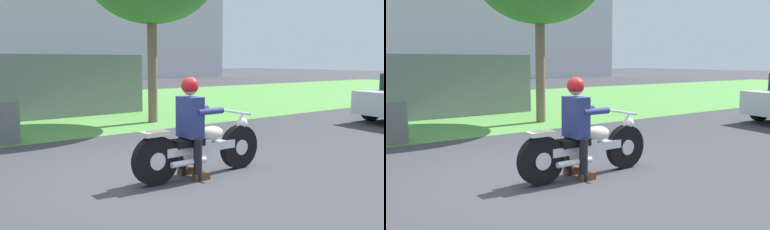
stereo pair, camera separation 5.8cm
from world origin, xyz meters
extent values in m
plane|color=#38383D|center=(0.00, 0.00, 0.00)|extent=(120.00, 120.00, 0.00)
cube|color=#549342|center=(0.00, 9.61, 0.00)|extent=(60.00, 12.00, 0.01)
cylinder|color=black|center=(1.12, -0.08, 0.33)|extent=(0.66, 0.12, 0.66)
cylinder|color=silver|center=(1.12, -0.08, 0.33)|extent=(0.23, 0.14, 0.23)
cylinder|color=black|center=(-0.36, -0.09, 0.33)|extent=(0.66, 0.12, 0.66)
cylinder|color=silver|center=(-0.36, -0.09, 0.33)|extent=(0.23, 0.14, 0.23)
cube|color=silver|center=(0.38, -0.09, 0.41)|extent=(1.18, 0.15, 0.12)
cube|color=silver|center=(0.33, -0.09, 0.39)|extent=(0.32, 0.24, 0.28)
ellipsoid|color=beige|center=(0.56, -0.09, 0.59)|extent=(0.44, 0.24, 0.22)
cube|color=black|center=(0.16, -0.09, 0.51)|extent=(0.44, 0.24, 0.10)
cube|color=beige|center=(-0.36, -0.09, 0.69)|extent=(0.36, 0.20, 0.06)
cylinder|color=silver|center=(1.07, -0.08, 0.58)|extent=(0.25, 0.05, 0.53)
cylinder|color=silver|center=(1.02, -0.08, 0.87)|extent=(0.04, 0.66, 0.04)
sphere|color=white|center=(1.18, -0.08, 0.69)|extent=(0.16, 0.16, 0.16)
cylinder|color=silver|center=(0.08, -0.23, 0.27)|extent=(0.55, 0.08, 0.08)
cylinder|color=black|center=(0.20, 0.09, 0.29)|extent=(0.12, 0.12, 0.58)
cube|color=#593319|center=(0.26, 0.09, 0.05)|extent=(0.24, 0.10, 0.10)
cylinder|color=black|center=(0.20, -0.27, 0.29)|extent=(0.12, 0.12, 0.58)
cube|color=#593319|center=(0.26, -0.27, 0.05)|extent=(0.24, 0.10, 0.10)
cube|color=navy|center=(0.20, -0.09, 0.86)|extent=(0.22, 0.38, 0.56)
cylinder|color=navy|center=(0.42, 0.08, 0.94)|extent=(0.42, 0.09, 0.09)
cylinder|color=navy|center=(0.42, -0.26, 0.94)|extent=(0.42, 0.09, 0.09)
sphere|color=#D8A884|center=(0.20, -0.09, 1.26)|extent=(0.20, 0.20, 0.20)
sphere|color=#B21919|center=(0.20, -0.09, 1.29)|extent=(0.24, 0.24, 0.24)
cylinder|color=brown|center=(2.47, 4.75, 1.37)|extent=(0.25, 0.25, 2.73)
cylinder|color=#595E5B|center=(-1.35, 3.98, 0.42)|extent=(0.55, 0.55, 0.84)
cylinder|color=black|center=(7.45, 1.52, 0.32)|extent=(0.66, 0.29, 0.64)
cube|color=slate|center=(-0.16, 6.91, 0.90)|extent=(7.00, 0.06, 1.80)
camera|label=1|loc=(-3.06, -4.61, 1.63)|focal=38.49mm
camera|label=2|loc=(-3.02, -4.65, 1.63)|focal=38.49mm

